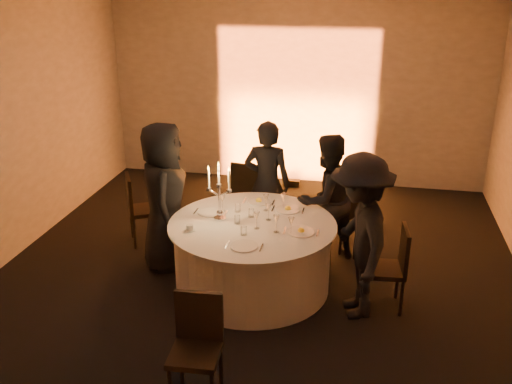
% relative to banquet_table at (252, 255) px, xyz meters
% --- Properties ---
extents(floor, '(7.00, 7.00, 0.00)m').
position_rel_banquet_table_xyz_m(floor, '(0.00, 0.00, -0.38)').
color(floor, black).
rests_on(floor, ground).
extents(ceiling, '(7.00, 7.00, 0.00)m').
position_rel_banquet_table_xyz_m(ceiling, '(0.00, 0.00, 2.62)').
color(ceiling, silver).
rests_on(ceiling, wall_back).
extents(wall_back, '(7.00, 0.00, 7.00)m').
position_rel_banquet_table_xyz_m(wall_back, '(0.00, 3.50, 1.12)').
color(wall_back, '#A59F99').
rests_on(wall_back, floor).
extents(uplighter_fixture, '(0.25, 0.12, 0.10)m').
position_rel_banquet_table_xyz_m(uplighter_fixture, '(0.00, 3.20, -0.33)').
color(uplighter_fixture, black).
rests_on(uplighter_fixture, floor).
extents(banquet_table, '(1.80, 1.80, 0.77)m').
position_rel_banquet_table_xyz_m(banquet_table, '(0.00, 0.00, 0.00)').
color(banquet_table, black).
rests_on(banquet_table, floor).
extents(chair_left, '(0.54, 0.54, 0.91)m').
position_rel_banquet_table_xyz_m(chair_left, '(-1.63, 0.80, 0.13)').
color(chair_left, black).
rests_on(chair_left, floor).
extents(chair_back_left, '(0.49, 0.49, 0.94)m').
position_rel_banquet_table_xyz_m(chair_back_left, '(-0.36, 1.51, 0.14)').
color(chair_back_left, black).
rests_on(chair_back_left, floor).
extents(chair_back_right, '(0.62, 0.62, 1.01)m').
position_rel_banquet_table_xyz_m(chair_back_right, '(0.99, 1.15, 0.19)').
color(chair_back_right, black).
rests_on(chair_back_right, floor).
extents(chair_right, '(0.43, 0.42, 0.90)m').
position_rel_banquet_table_xyz_m(chair_right, '(1.48, -0.12, 0.12)').
color(chair_right, black).
rests_on(chair_right, floor).
extents(chair_front, '(0.41, 0.42, 0.90)m').
position_rel_banquet_table_xyz_m(chair_front, '(-0.10, -1.75, 0.12)').
color(chair_front, black).
rests_on(chair_front, floor).
extents(guest_left, '(0.76, 0.97, 1.74)m').
position_rel_banquet_table_xyz_m(guest_left, '(-1.08, 0.29, 0.49)').
color(guest_left, black).
rests_on(guest_left, floor).
extents(guest_back_left, '(0.60, 0.40, 1.61)m').
position_rel_banquet_table_xyz_m(guest_back_left, '(-0.04, 1.12, 0.42)').
color(guest_back_left, black).
rests_on(guest_back_left, floor).
extents(guest_back_right, '(0.96, 0.95, 1.57)m').
position_rel_banquet_table_xyz_m(guest_back_right, '(0.72, 0.80, 0.40)').
color(guest_back_right, black).
rests_on(guest_back_right, floor).
extents(guest_right, '(0.88, 1.22, 1.70)m').
position_rel_banquet_table_xyz_m(guest_right, '(1.13, -0.28, 0.47)').
color(guest_right, black).
rests_on(guest_right, floor).
extents(plate_left, '(0.36, 0.29, 0.01)m').
position_rel_banquet_table_xyz_m(plate_left, '(-0.51, 0.18, 0.39)').
color(plate_left, white).
rests_on(plate_left, banquet_table).
extents(plate_back_left, '(0.36, 0.27, 0.08)m').
position_rel_banquet_table_xyz_m(plate_back_left, '(-0.04, 0.59, 0.40)').
color(plate_back_left, white).
rests_on(plate_back_left, banquet_table).
extents(plate_back_right, '(0.35, 0.28, 0.08)m').
position_rel_banquet_table_xyz_m(plate_back_right, '(0.32, 0.42, 0.40)').
color(plate_back_right, white).
rests_on(plate_back_right, banquet_table).
extents(plate_right, '(0.36, 0.29, 0.08)m').
position_rel_banquet_table_xyz_m(plate_right, '(0.54, -0.12, 0.40)').
color(plate_right, white).
rests_on(plate_right, banquet_table).
extents(plate_front, '(0.36, 0.27, 0.01)m').
position_rel_banquet_table_xyz_m(plate_front, '(0.03, -0.55, 0.39)').
color(plate_front, white).
rests_on(plate_front, banquet_table).
extents(coffee_cup, '(0.11, 0.11, 0.07)m').
position_rel_banquet_table_xyz_m(coffee_cup, '(-0.60, -0.30, 0.42)').
color(coffee_cup, white).
rests_on(coffee_cup, banquet_table).
extents(candelabra, '(0.27, 0.13, 0.65)m').
position_rel_banquet_table_xyz_m(candelabra, '(-0.37, 0.04, 0.61)').
color(candelabra, silver).
rests_on(candelabra, banquet_table).
extents(wine_glass_a, '(0.07, 0.07, 0.19)m').
position_rel_banquet_table_xyz_m(wine_glass_a, '(0.08, 0.36, 0.52)').
color(wine_glass_a, white).
rests_on(wine_glass_a, banquet_table).
extents(wine_glass_b, '(0.07, 0.07, 0.19)m').
position_rel_banquet_table_xyz_m(wine_glass_b, '(0.29, -0.17, 0.52)').
color(wine_glass_b, white).
rests_on(wine_glass_b, banquet_table).
extents(wine_glass_c, '(0.07, 0.07, 0.19)m').
position_rel_banquet_table_xyz_m(wine_glass_c, '(0.15, 0.11, 0.52)').
color(wine_glass_c, white).
rests_on(wine_glass_c, banquet_table).
extents(wine_glass_d, '(0.07, 0.07, 0.19)m').
position_rel_banquet_table_xyz_m(wine_glass_d, '(-0.39, 0.26, 0.52)').
color(wine_glass_d, white).
rests_on(wine_glass_d, banquet_table).
extents(wine_glass_e, '(0.07, 0.07, 0.19)m').
position_rel_banquet_table_xyz_m(wine_glass_e, '(0.26, 0.44, 0.52)').
color(wine_glass_e, white).
rests_on(wine_glass_e, banquet_table).
extents(wine_glass_f, '(0.07, 0.07, 0.19)m').
position_rel_banquet_table_xyz_m(wine_glass_f, '(0.44, -0.20, 0.52)').
color(wine_glass_f, white).
rests_on(wine_glass_f, banquet_table).
extents(wine_glass_g, '(0.07, 0.07, 0.19)m').
position_rel_banquet_table_xyz_m(wine_glass_g, '(0.07, -0.12, 0.52)').
color(wine_glass_g, white).
rests_on(wine_glass_g, banquet_table).
extents(tumbler_a, '(0.07, 0.07, 0.09)m').
position_rel_banquet_table_xyz_m(tumbler_a, '(-0.03, -0.30, 0.43)').
color(tumbler_a, white).
rests_on(tumbler_a, banquet_table).
extents(tumbler_b, '(0.07, 0.07, 0.09)m').
position_rel_banquet_table_xyz_m(tumbler_b, '(-0.22, 0.27, 0.43)').
color(tumbler_b, white).
rests_on(tumbler_b, banquet_table).
extents(tumbler_c, '(0.07, 0.07, 0.09)m').
position_rel_banquet_table_xyz_m(tumbler_c, '(-0.04, 0.16, 0.43)').
color(tumbler_c, white).
rests_on(tumbler_c, banquet_table).
extents(tumbler_d, '(0.07, 0.07, 0.09)m').
position_rel_banquet_table_xyz_m(tumbler_d, '(-0.16, -0.04, 0.43)').
color(tumbler_d, white).
rests_on(tumbler_d, banquet_table).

